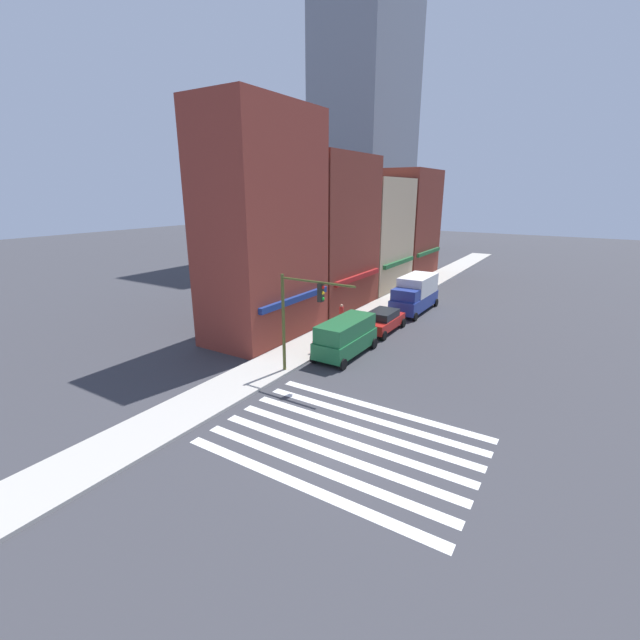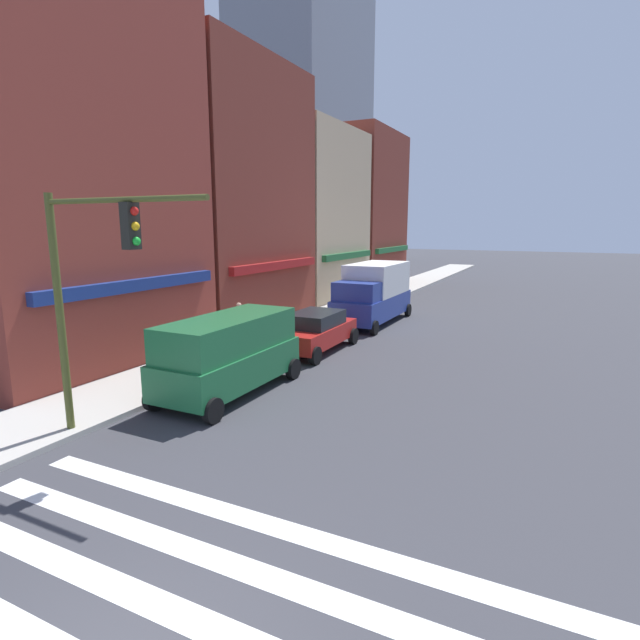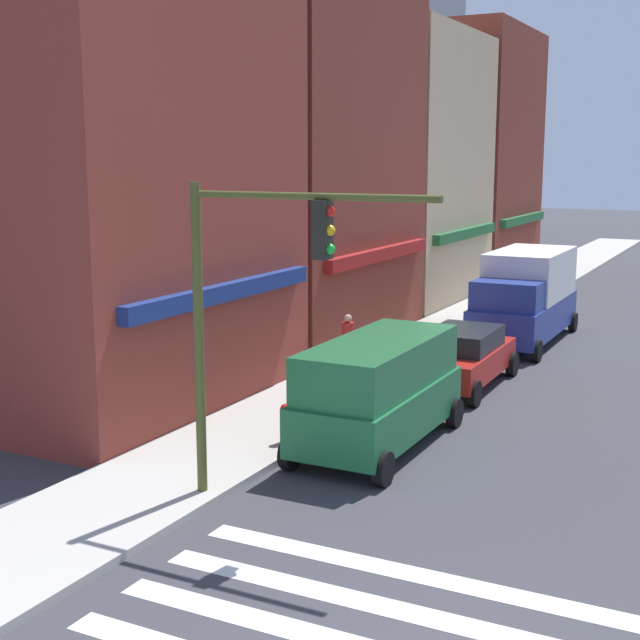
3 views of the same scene
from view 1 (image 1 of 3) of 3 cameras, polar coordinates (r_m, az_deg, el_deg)
name	(u,v)px [view 1 (image 1 of 3)]	position (r m, az deg, el deg)	size (l,w,h in m)	color
ground_plane	(345,441)	(18.51, 3.39, -15.79)	(200.00, 200.00, 0.00)	#38383D
sidewalk_left	(215,395)	(22.54, -13.79, -9.74)	(120.00, 3.00, 0.15)	#B2ADA3
crosswalk_stripes	(345,441)	(18.51, 3.39, -15.78)	(7.07, 10.80, 0.01)	silver
storefront_row	(352,230)	(40.45, 4.29, 11.94)	(36.41, 5.30, 15.32)	maroon
tower_distant	(368,51)	(82.13, 6.45, 32.02)	(18.94, 11.87, 63.33)	gray
traffic_signal	(299,309)	(22.95, -2.80, 1.50)	(0.32, 4.53, 5.70)	#474C1E
van_green	(346,336)	(26.77, 3.44, -2.15)	(5.01, 2.22, 2.34)	#1E6638
sedan_red	(383,320)	(31.79, 8.39, -0.06)	(4.42, 2.02, 1.59)	#B21E19
box_truck_blue	(415,293)	(37.56, 12.57, 3.50)	(6.20, 2.42, 3.04)	navy
pedestrian_red_jacket	(341,315)	(32.03, 2.87, 0.66)	(0.32, 0.32, 1.77)	#23232D
fire_hydrant	(314,346)	(26.99, -0.79, -3.47)	(0.24, 0.24, 0.84)	red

